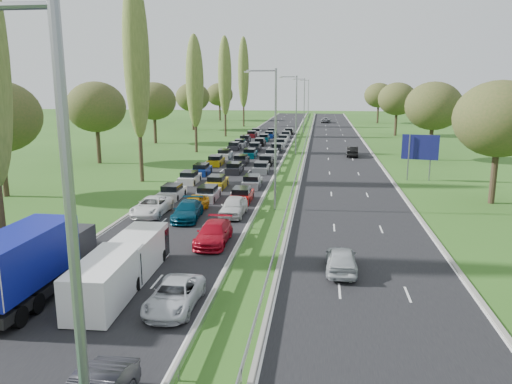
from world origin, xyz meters
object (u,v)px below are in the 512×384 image
(info_sign, at_px, (31,238))
(white_van_front, at_px, (107,280))
(blue_lorry, at_px, (33,261))
(near_car_2, at_px, (152,206))
(white_van_rear, at_px, (139,251))
(direction_sign, at_px, (420,149))

(info_sign, bearing_deg, white_van_front, -36.75)
(blue_lorry, bearing_deg, near_car_2, 89.30)
(blue_lorry, relative_size, white_van_rear, 1.61)
(white_van_rear, height_order, direction_sign, direction_sign)
(blue_lorry, distance_m, white_van_rear, 5.95)
(white_van_rear, height_order, info_sign, white_van_rear)
(blue_lorry, bearing_deg, direction_sign, 55.03)
(near_car_2, bearing_deg, direction_sign, 37.71)
(info_sign, xyz_separation_m, direction_sign, (28.80, 29.89, 2.20))
(blue_lorry, relative_size, info_sign, 4.25)
(white_van_rear, xyz_separation_m, info_sign, (-7.29, 0.93, 0.23))
(near_car_2, relative_size, direction_sign, 1.01)
(direction_sign, bearing_deg, white_van_front, -121.29)
(blue_lorry, xyz_separation_m, direction_sign, (25.35, 35.30, 1.61))
(white_van_front, xyz_separation_m, white_van_rear, (-0.03, 4.53, -0.03))
(blue_lorry, bearing_deg, info_sign, 123.25)
(info_sign, bearing_deg, white_van_rear, -7.29)
(blue_lorry, xyz_separation_m, info_sign, (-3.45, 5.41, -0.59))
(near_car_2, relative_size, white_van_front, 0.93)
(white_van_front, bearing_deg, near_car_2, 99.17)
(blue_lorry, relative_size, direction_sign, 1.71)
(blue_lorry, relative_size, white_van_front, 1.57)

